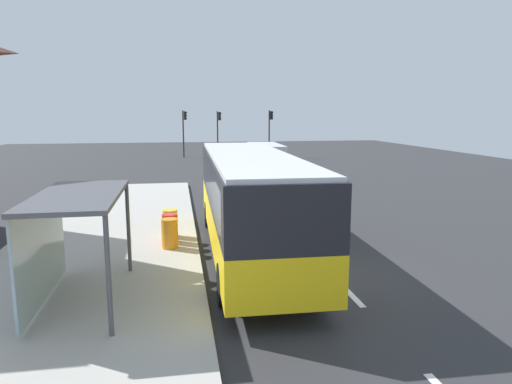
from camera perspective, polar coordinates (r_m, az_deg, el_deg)
ground_plane at (r=26.29m, az=-1.06°, el=-0.04°), size 56.00×92.00×0.04m
sidewalk_platform at (r=14.51m, az=-19.37°, el=-8.31°), size 6.20×30.00×0.18m
lane_stripe_seg_1 at (r=12.23m, az=11.07°, el=-11.74°), size 0.16×2.20×0.01m
lane_stripe_seg_2 at (r=16.76m, az=5.00°, el=-5.67°), size 0.16×2.20×0.01m
lane_stripe_seg_3 at (r=21.49m, az=1.62°, el=-2.19°), size 0.16×2.20×0.01m
lane_stripe_seg_4 at (r=26.33m, az=-0.52°, el=0.03°), size 0.16×2.20×0.01m
lane_stripe_seg_5 at (r=31.21m, az=-1.99°, el=1.56°), size 0.16×2.20×0.01m
lane_stripe_seg_6 at (r=36.13m, az=-3.07°, el=2.67°), size 0.16×2.20×0.01m
lane_stripe_seg_7 at (r=41.07m, az=-3.88°, el=3.52°), size 0.16×2.20×0.01m
bus at (r=14.35m, az=-0.79°, el=-0.72°), size 2.75×11.06×3.21m
white_van at (r=32.21m, az=1.23°, el=4.21°), size 2.17×5.26×2.30m
sedan_near at (r=40.74m, az=-0.95°, el=4.60°), size 2.05×4.50×1.52m
recycling_bin_orange at (r=15.03m, az=-10.59°, el=-5.04°), size 0.52×0.52×0.95m
recycling_bin_red at (r=15.71m, az=-10.56°, el=-4.40°), size 0.52×0.52×0.95m
recycling_bin_yellow at (r=16.39m, az=-10.53°, el=-3.81°), size 0.52×0.52×0.95m
traffic_light_near_side at (r=47.28m, az=1.76°, el=8.15°), size 0.49×0.28×4.68m
traffic_light_far_side at (r=47.14m, az=-8.84°, el=8.02°), size 0.49×0.28×4.66m
traffic_light_median at (r=48.13m, az=-4.65°, el=8.08°), size 0.49×0.28×4.59m
bus_shelter at (r=11.17m, az=-22.51°, el=-3.17°), size 1.80×4.00×2.50m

